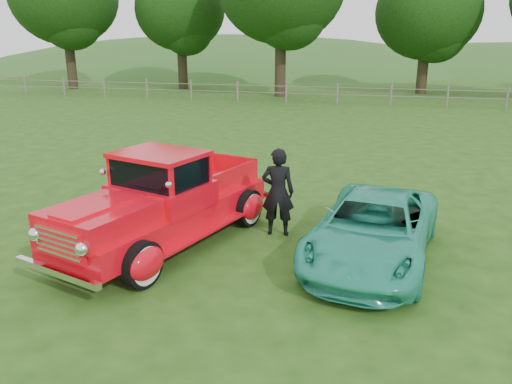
% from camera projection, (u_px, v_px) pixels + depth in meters
% --- Properties ---
extents(ground, '(140.00, 140.00, 0.00)m').
position_uv_depth(ground, '(210.00, 264.00, 8.57)').
color(ground, '#234A13').
rests_on(ground, ground).
extents(distant_hills, '(116.00, 60.00, 18.00)m').
position_uv_depth(distant_hills, '(332.00, 102.00, 65.87)').
color(distant_hills, '#2C5820').
rests_on(distant_hills, ground).
extents(fence_line, '(48.00, 0.12, 1.20)m').
position_uv_depth(fence_line, '(337.00, 94.00, 28.73)').
color(fence_line, '#6D655C').
rests_on(fence_line, ground).
extents(tree_mid_west, '(6.40, 6.40, 8.46)m').
position_uv_depth(tree_mid_west, '(180.00, 10.00, 35.66)').
color(tree_mid_west, black).
rests_on(tree_mid_west, ground).
extents(tree_near_east, '(6.80, 6.80, 8.33)m').
position_uv_depth(tree_near_east, '(428.00, 12.00, 32.62)').
color(tree_near_east, black).
rests_on(tree_near_east, ground).
extents(red_pickup, '(3.23, 5.27, 1.78)m').
position_uv_depth(red_pickup, '(164.00, 203.00, 9.22)').
color(red_pickup, black).
rests_on(red_pickup, ground).
extents(teal_sedan, '(2.48, 4.36, 1.15)m').
position_uv_depth(teal_sedan, '(373.00, 229.00, 8.60)').
color(teal_sedan, teal).
rests_on(teal_sedan, ground).
extents(man, '(0.69, 0.50, 1.74)m').
position_uv_depth(man, '(278.00, 192.00, 9.64)').
color(man, black).
rests_on(man, ground).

